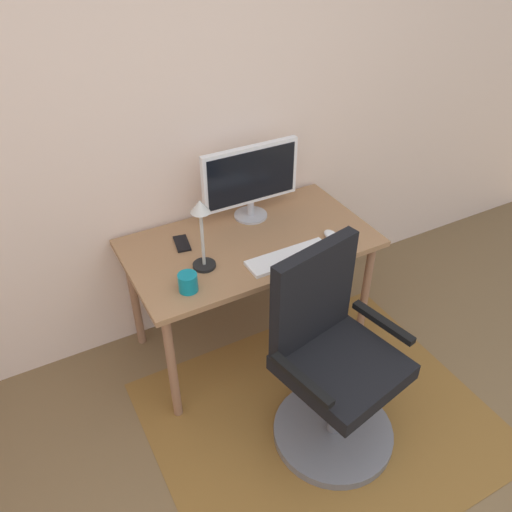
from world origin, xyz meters
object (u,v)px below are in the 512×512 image
at_px(desk_lamp, 201,225).
at_px(office_chair, 331,374).
at_px(coffee_cup, 188,282).
at_px(cell_phone, 182,243).
at_px(computer_mouse, 331,235).
at_px(monitor, 251,178).
at_px(desk, 250,252).
at_px(keyboard, 289,257).

xyz_separation_m(desk_lamp, office_chair, (0.32, -0.62, -0.54)).
distance_m(coffee_cup, cell_phone, 0.37).
relative_size(computer_mouse, desk_lamp, 0.29).
bearing_deg(computer_mouse, desk_lamp, 172.26).
height_order(cell_phone, desk_lamp, desk_lamp).
relative_size(coffee_cup, cell_phone, 0.63).
xyz_separation_m(monitor, coffee_cup, (-0.54, -0.42, -0.19)).
distance_m(desk, coffee_cup, 0.49).
bearing_deg(office_chair, desk, 81.08).
distance_m(keyboard, coffee_cup, 0.52).
bearing_deg(desk_lamp, cell_phone, 96.39).
bearing_deg(coffee_cup, keyboard, -1.40).
bearing_deg(cell_phone, coffee_cup, -97.12).
bearing_deg(monitor, desk_lamp, -144.17).
bearing_deg(computer_mouse, coffee_cup, -177.50).
bearing_deg(computer_mouse, desk, 154.73).
height_order(coffee_cup, desk_lamp, desk_lamp).
height_order(monitor, desk_lamp, monitor).
height_order(desk, desk_lamp, desk_lamp).
height_order(desk, office_chair, office_chair).
distance_m(computer_mouse, cell_phone, 0.76).
bearing_deg(desk_lamp, coffee_cup, -136.51).
distance_m(computer_mouse, desk_lamp, 0.71).
xyz_separation_m(cell_phone, desk_lamp, (0.02, -0.22, 0.23)).
relative_size(monitor, computer_mouse, 5.17).
height_order(desk, keyboard, keyboard).
distance_m(computer_mouse, office_chair, 0.71).
bearing_deg(keyboard, monitor, 87.68).
xyz_separation_m(computer_mouse, desk_lamp, (-0.67, 0.09, 0.22)).
height_order(desk, computer_mouse, computer_mouse).
distance_m(computer_mouse, coffee_cup, 0.80).
bearing_deg(monitor, computer_mouse, -55.44).
xyz_separation_m(keyboard, desk_lamp, (-0.39, 0.14, 0.23)).
xyz_separation_m(desk, cell_phone, (-0.32, 0.13, 0.08)).
bearing_deg(cell_phone, computer_mouse, -14.19).
xyz_separation_m(monitor, computer_mouse, (0.26, -0.38, -0.22)).
relative_size(desk, cell_phone, 8.95).
bearing_deg(desk_lamp, office_chair, -62.54).
bearing_deg(computer_mouse, office_chair, -122.66).
relative_size(desk, coffee_cup, 14.30).
relative_size(desk, office_chair, 1.24).
xyz_separation_m(desk, office_chair, (0.03, -0.71, -0.23)).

